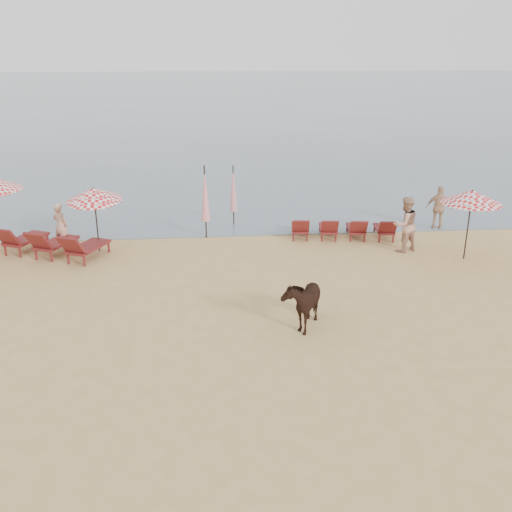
% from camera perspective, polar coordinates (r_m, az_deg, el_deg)
% --- Properties ---
extents(ground, '(120.00, 120.00, 0.00)m').
position_cam_1_polar(ground, '(11.19, 2.30, -14.27)').
color(ground, tan).
rests_on(ground, ground).
extents(sea, '(160.00, 140.00, 0.06)m').
position_cam_1_polar(sea, '(89.37, -4.36, 16.14)').
color(sea, '#51606B').
rests_on(sea, ground).
extents(lounger_cluster_left, '(3.58, 2.93, 0.68)m').
position_cam_1_polar(lounger_cluster_left, '(19.25, -19.79, 1.29)').
color(lounger_cluster_left, maroon).
rests_on(lounger_cluster_left, ground).
extents(lounger_cluster_right, '(3.68, 1.94, 0.56)m').
position_cam_1_polar(lounger_cluster_right, '(20.07, 8.65, 2.79)').
color(lounger_cluster_right, maroon).
rests_on(lounger_cluster_right, ground).
extents(umbrella_open_left_b, '(1.73, 1.77, 2.21)m').
position_cam_1_polar(umbrella_open_left_b, '(18.91, -15.91, 5.95)').
color(umbrella_open_left_b, black).
rests_on(umbrella_open_left_b, ground).
extents(umbrella_open_right, '(1.83, 1.83, 2.23)m').
position_cam_1_polar(umbrella_open_right, '(18.69, 20.78, 5.55)').
color(umbrella_open_right, black).
rests_on(umbrella_open_right, ground).
extents(umbrella_closed_left, '(0.31, 0.31, 2.57)m').
position_cam_1_polar(umbrella_closed_left, '(19.71, -5.12, 6.21)').
color(umbrella_closed_left, black).
rests_on(umbrella_closed_left, ground).
extents(umbrella_closed_right, '(0.28, 0.28, 2.26)m').
position_cam_1_polar(umbrella_closed_right, '(21.16, -2.29, 6.73)').
color(umbrella_closed_right, black).
rests_on(umbrella_closed_right, ground).
extents(cow, '(1.25, 1.68, 1.29)m').
position_cam_1_polar(cow, '(13.65, 4.70, -4.46)').
color(cow, black).
rests_on(cow, ground).
extents(beachgoer_left, '(0.65, 0.58, 1.50)m').
position_cam_1_polar(beachgoer_left, '(19.99, -18.96, 2.91)').
color(beachgoer_left, tan).
rests_on(beachgoer_left, ground).
extents(beachgoer_right_a, '(1.08, 0.97, 1.83)m').
position_cam_1_polar(beachgoer_right_a, '(19.09, 14.66, 3.09)').
color(beachgoer_right_a, tan).
rests_on(beachgoer_right_a, ground).
extents(beachgoer_right_b, '(1.02, 0.69, 1.62)m').
position_cam_1_polar(beachgoer_right_b, '(21.84, 17.85, 4.61)').
color(beachgoer_right_b, tan).
rests_on(beachgoer_right_b, ground).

